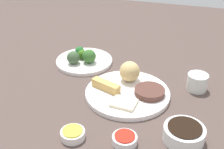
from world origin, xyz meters
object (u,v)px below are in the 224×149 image
broccoli_plate (84,61)px  soy_sauce_bowl (184,134)px  sauce_ramekin_sweet_and_sour (125,140)px  sauce_ramekin_hot_mustard (73,134)px  main_plate (127,94)px  teacup (197,82)px

broccoli_plate → soy_sauce_bowl: bearing=-38.5°
broccoli_plate → sauce_ramekin_sweet_and_sour: (0.28, -0.39, 0.00)m
sauce_ramekin_hot_mustard → soy_sauce_bowl: bearing=15.6°
main_plate → sauce_ramekin_hot_mustard: sauce_ramekin_hot_mustard is taller
soy_sauce_bowl → sauce_ramekin_hot_mustard: 0.30m
sauce_ramekin_sweet_and_sour → soy_sauce_bowl: bearing=21.5°
main_plate → teacup: bearing=26.5°
main_plate → sauce_ramekin_sweet_and_sour: sauce_ramekin_sweet_and_sour is taller
main_plate → sauce_ramekin_hot_mustard: size_ratio=4.18×
main_plate → teacup: teacup is taller
main_plate → teacup: (0.22, 0.11, 0.02)m
teacup → sauce_ramekin_sweet_and_sour: bearing=-117.2°
sauce_ramekin_hot_mustard → sauce_ramekin_sweet_and_sour: (0.14, 0.02, 0.00)m
sauce_ramekin_sweet_and_sour → broccoli_plate: bearing=124.9°
soy_sauce_bowl → sauce_ramekin_sweet_and_sour: size_ratio=1.65×
broccoli_plate → teacup: 0.45m
main_plate → broccoli_plate: main_plate is taller
soy_sauce_bowl → sauce_ramekin_sweet_and_sour: 0.16m
main_plate → sauce_ramekin_sweet_and_sour: (0.05, -0.22, 0.00)m
main_plate → broccoli_plate: bearing=142.0°
broccoli_plate → sauce_ramekin_hot_mustard: 0.44m
soy_sauce_bowl → sauce_ramekin_sweet_and_sour: bearing=-158.5°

